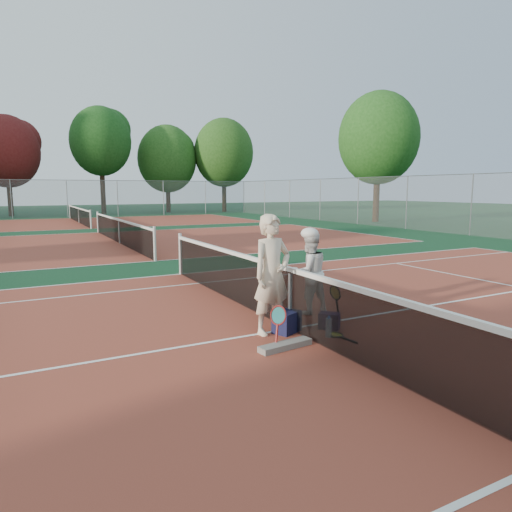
{
  "coord_description": "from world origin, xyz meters",
  "views": [
    {
      "loc": [
        -3.83,
        -6.07,
        2.25
      ],
      "look_at": [
        0.0,
        1.18,
        1.05
      ],
      "focal_mm": 32.0,
      "sensor_mm": 36.0,
      "label": 1
    }
  ],
  "objects_px": {
    "player_a": "(272,275)",
    "racket_black_held": "(335,302)",
    "racket_red": "(278,326)",
    "sports_bag_purple": "(329,321)",
    "net_main": "(290,298)",
    "racket_spare": "(335,335)",
    "player_b": "(309,273)",
    "sports_bag_navy": "(287,322)",
    "water_bottle": "(328,328)"
  },
  "relations": [
    {
      "from": "racket_red",
      "to": "racket_black_held",
      "type": "distance_m",
      "value": 1.79
    },
    {
      "from": "racket_red",
      "to": "racket_spare",
      "type": "height_order",
      "value": "racket_red"
    },
    {
      "from": "net_main",
      "to": "racket_red",
      "type": "height_order",
      "value": "net_main"
    },
    {
      "from": "player_b",
      "to": "sports_bag_navy",
      "type": "height_order",
      "value": "player_b"
    },
    {
      "from": "player_b",
      "to": "racket_black_held",
      "type": "relative_size",
      "value": 2.57
    },
    {
      "from": "net_main",
      "to": "player_b",
      "type": "relative_size",
      "value": 7.27
    },
    {
      "from": "sports_bag_purple",
      "to": "net_main",
      "type": "bearing_deg",
      "value": 154.29
    },
    {
      "from": "player_b",
      "to": "racket_red",
      "type": "relative_size",
      "value": 2.58
    },
    {
      "from": "player_b",
      "to": "water_bottle",
      "type": "xyz_separation_m",
      "value": [
        -0.53,
        -1.31,
        -0.6
      ]
    },
    {
      "from": "racket_black_held",
      "to": "racket_spare",
      "type": "relative_size",
      "value": 0.98
    },
    {
      "from": "player_a",
      "to": "player_b",
      "type": "relative_size",
      "value": 1.25
    },
    {
      "from": "player_b",
      "to": "racket_red",
      "type": "height_order",
      "value": "player_b"
    },
    {
      "from": "racket_spare",
      "to": "net_main",
      "type": "bearing_deg",
      "value": 29.73
    },
    {
      "from": "player_a",
      "to": "sports_bag_navy",
      "type": "relative_size",
      "value": 4.39
    },
    {
      "from": "net_main",
      "to": "water_bottle",
      "type": "distance_m",
      "value": 0.79
    },
    {
      "from": "sports_bag_navy",
      "to": "player_a",
      "type": "bearing_deg",
      "value": 159.63
    },
    {
      "from": "player_b",
      "to": "racket_red",
      "type": "bearing_deg",
      "value": 44.86
    },
    {
      "from": "sports_bag_purple",
      "to": "water_bottle",
      "type": "xyz_separation_m",
      "value": [
        -0.28,
        -0.35,
        0.02
      ]
    },
    {
      "from": "racket_spare",
      "to": "sports_bag_navy",
      "type": "xyz_separation_m",
      "value": [
        -0.57,
        0.5,
        0.15
      ]
    },
    {
      "from": "player_b",
      "to": "sports_bag_navy",
      "type": "bearing_deg",
      "value": 42.24
    },
    {
      "from": "racket_black_held",
      "to": "sports_bag_purple",
      "type": "bearing_deg",
      "value": 33.82
    },
    {
      "from": "sports_bag_navy",
      "to": "water_bottle",
      "type": "bearing_deg",
      "value": -49.74
    },
    {
      "from": "player_b",
      "to": "racket_red",
      "type": "xyz_separation_m",
      "value": [
        -1.4,
        -1.27,
        -0.46
      ]
    },
    {
      "from": "player_a",
      "to": "racket_red",
      "type": "relative_size",
      "value": 3.22
    },
    {
      "from": "racket_red",
      "to": "sports_bag_navy",
      "type": "relative_size",
      "value": 1.36
    },
    {
      "from": "racket_red",
      "to": "sports_bag_purple",
      "type": "height_order",
      "value": "racket_red"
    },
    {
      "from": "racket_red",
      "to": "racket_black_held",
      "type": "bearing_deg",
      "value": -19.13
    },
    {
      "from": "racket_spare",
      "to": "sports_bag_navy",
      "type": "distance_m",
      "value": 0.77
    },
    {
      "from": "racket_black_held",
      "to": "racket_spare",
      "type": "xyz_separation_m",
      "value": [
        -0.6,
        -0.79,
        -0.28
      ]
    },
    {
      "from": "racket_red",
      "to": "sports_bag_purple",
      "type": "relative_size",
      "value": 1.81
    },
    {
      "from": "player_b",
      "to": "racket_spare",
      "type": "relative_size",
      "value": 2.52
    },
    {
      "from": "racket_red",
      "to": "racket_spare",
      "type": "bearing_deg",
      "value": -45.78
    },
    {
      "from": "racket_red",
      "to": "sports_bag_purple",
      "type": "xyz_separation_m",
      "value": [
        1.16,
        0.32,
        -0.16
      ]
    },
    {
      "from": "player_a",
      "to": "racket_spare",
      "type": "bearing_deg",
      "value": -45.09
    },
    {
      "from": "sports_bag_purple",
      "to": "player_b",
      "type": "bearing_deg",
      "value": 75.65
    },
    {
      "from": "sports_bag_navy",
      "to": "sports_bag_purple",
      "type": "relative_size",
      "value": 1.33
    },
    {
      "from": "net_main",
      "to": "racket_red",
      "type": "relative_size",
      "value": 18.78
    },
    {
      "from": "racket_black_held",
      "to": "sports_bag_navy",
      "type": "relative_size",
      "value": 1.37
    },
    {
      "from": "racket_black_held",
      "to": "net_main",
      "type": "bearing_deg",
      "value": -1.43
    },
    {
      "from": "racket_black_held",
      "to": "racket_spare",
      "type": "distance_m",
      "value": 1.03
    },
    {
      "from": "racket_red",
      "to": "racket_spare",
      "type": "relative_size",
      "value": 0.97
    },
    {
      "from": "water_bottle",
      "to": "racket_red",
      "type": "bearing_deg",
      "value": 177.81
    },
    {
      "from": "player_b",
      "to": "racket_spare",
      "type": "bearing_deg",
      "value": 75.9
    },
    {
      "from": "racket_red",
      "to": "water_bottle",
      "type": "bearing_deg",
      "value": -46.92
    },
    {
      "from": "player_a",
      "to": "sports_bag_navy",
      "type": "xyz_separation_m",
      "value": [
        0.23,
        -0.08,
        -0.77
      ]
    },
    {
      "from": "player_a",
      "to": "water_bottle",
      "type": "xyz_separation_m",
      "value": [
        0.66,
        -0.6,
        -0.79
      ]
    },
    {
      "from": "player_a",
      "to": "racket_red",
      "type": "bearing_deg",
      "value": -119.86
    },
    {
      "from": "player_a",
      "to": "sports_bag_navy",
      "type": "height_order",
      "value": "player_a"
    },
    {
      "from": "player_a",
      "to": "racket_black_held",
      "type": "distance_m",
      "value": 1.56
    },
    {
      "from": "net_main",
      "to": "player_a",
      "type": "relative_size",
      "value": 5.84
    }
  ]
}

